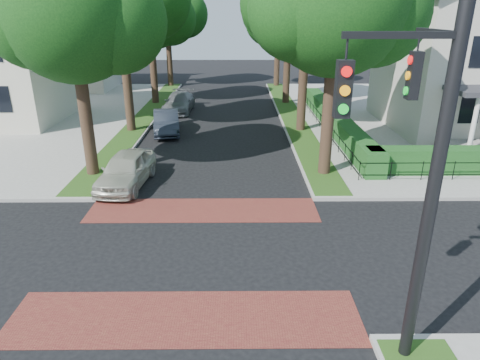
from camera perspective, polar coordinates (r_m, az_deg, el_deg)
name	(u,v)px	position (r m, az deg, el deg)	size (l,w,h in m)	color
ground	(196,252)	(14.20, -5.88, -9.59)	(120.00, 120.00, 0.00)	black
crosswalk_far	(203,210)	(17.01, -4.94, -4.00)	(9.00, 2.20, 0.01)	maroon
crosswalk_near	(185,318)	(11.59, -7.32, -17.75)	(9.00, 2.20, 0.01)	maroon
grass_strip_ne	(291,115)	(32.27, 6.85, 8.57)	(1.60, 29.80, 0.02)	#214513
grass_strip_nw	(146,116)	(32.71, -12.48, 8.39)	(1.60, 29.80, 0.02)	#214513
tree_right_near	(338,4)	(19.81, 12.93, 21.94)	(7.75, 6.67, 10.66)	black
tree_right_far	(290,17)	(36.58, 6.66, 20.76)	(7.25, 6.23, 9.74)	black
tree_right_back	(279,12)	(45.53, 5.27, 21.38)	(7.50, 6.45, 10.20)	black
tree_left_near	(76,13)	(20.47, -21.00, 20.08)	(7.50, 6.45, 10.20)	black
tree_left_far	(151,14)	(36.94, -11.76, 20.81)	(7.00, 6.02, 9.86)	black
tree_left_back	(168,11)	(45.84, -9.58, 21.37)	(7.75, 6.66, 10.44)	black
hedge_main_road	(335,121)	(28.60, 12.51, 7.75)	(1.00, 18.00, 1.20)	#184619
fence_main_road	(322,123)	(28.47, 10.91, 7.50)	(0.06, 18.00, 0.90)	black
house_left_far	(64,37)	(47.25, -22.39, 17.25)	(10.00, 9.00, 10.14)	beige
traffic_signal	(423,159)	(8.86, 23.21, 2.64)	(2.17, 2.00, 8.00)	black
parked_car_front	(126,170)	(19.71, -14.95, 1.35)	(1.80, 4.47, 1.52)	#B3B4A2
parked_car_middle	(166,122)	(28.01, -9.79, 7.61)	(1.54, 4.41, 1.45)	#1F252F
parked_car_rear	(179,102)	(34.20, -8.14, 10.20)	(2.02, 4.98, 1.44)	slate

